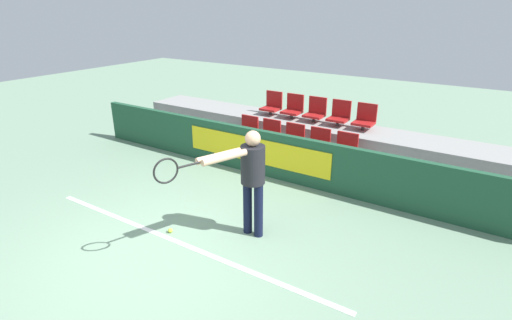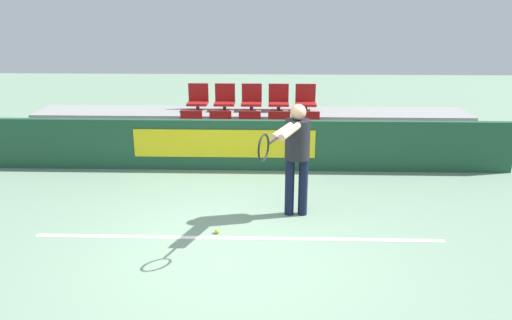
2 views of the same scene
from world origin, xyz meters
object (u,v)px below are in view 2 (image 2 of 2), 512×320
at_px(stadium_chair_8, 279,99).
at_px(stadium_chair_1, 220,128).
at_px(stadium_chair_9, 306,99).
at_px(tennis_player, 296,149).
at_px(stadium_chair_7, 252,99).
at_px(tennis_ball, 217,231).
at_px(stadium_chair_5, 198,99).
at_px(stadium_chair_3, 279,128).
at_px(stadium_chair_0, 191,128).
at_px(stadium_chair_4, 309,128).
at_px(stadium_chair_6, 225,99).
at_px(stadium_chair_2, 250,128).

bearing_deg(stadium_chair_8, stadium_chair_1, -137.01).
xyz_separation_m(stadium_chair_1, stadium_chair_9, (1.68, 1.04, 0.35)).
bearing_deg(stadium_chair_8, tennis_player, -87.26).
bearing_deg(stadium_chair_9, stadium_chair_1, -148.14).
bearing_deg(stadium_chair_7, tennis_ball, -93.69).
bearing_deg(stadium_chair_1, stadium_chair_5, 118.21).
bearing_deg(stadium_chair_7, stadium_chair_3, -61.79).
relative_size(stadium_chair_1, stadium_chair_7, 1.00).
relative_size(stadium_chair_1, stadium_chair_3, 1.00).
distance_m(stadium_chair_1, stadium_chair_8, 1.57).
height_order(stadium_chair_0, stadium_chair_4, same).
bearing_deg(stadium_chair_4, stadium_chair_3, 180.00).
distance_m(stadium_chair_5, stadium_chair_9, 2.23).
height_order(stadium_chair_0, stadium_chair_7, stadium_chair_7).
height_order(stadium_chair_7, tennis_player, tennis_player).
xyz_separation_m(stadium_chair_1, stadium_chair_6, (0.00, 1.04, 0.35)).
distance_m(stadium_chair_6, stadium_chair_7, 0.56).
height_order(stadium_chair_2, stadium_chair_7, stadium_chair_7).
distance_m(stadium_chair_3, stadium_chair_6, 1.57).
xyz_separation_m(stadium_chair_3, tennis_player, (0.18, -2.73, 0.41)).
bearing_deg(tennis_player, stadium_chair_6, 129.25).
distance_m(stadium_chair_4, tennis_player, 2.79).
distance_m(stadium_chair_3, tennis_player, 2.77).
bearing_deg(tennis_player, stadium_chair_3, 114.05).
bearing_deg(stadium_chair_4, tennis_ball, -112.94).
bearing_deg(stadium_chair_8, tennis_ball, -100.93).
xyz_separation_m(stadium_chair_0, stadium_chair_8, (1.68, 1.04, 0.35)).
xyz_separation_m(stadium_chair_4, stadium_chair_8, (-0.56, 1.04, 0.35)).
height_order(stadium_chair_3, stadium_chair_5, stadium_chair_5).
bearing_deg(stadium_chair_2, tennis_ball, -94.85).
bearing_deg(stadium_chair_3, stadium_chair_9, 61.79).
bearing_deg(stadium_chair_6, stadium_chair_1, -90.00).
height_order(stadium_chair_1, stadium_chair_3, same).
distance_m(stadium_chair_0, stadium_chair_1, 0.56).
bearing_deg(stadium_chair_9, stadium_chair_0, -155.01).
bearing_deg(stadium_chair_5, stadium_chair_9, 0.00).
relative_size(stadium_chair_0, stadium_chair_3, 1.00).
relative_size(stadium_chair_2, stadium_chair_6, 1.00).
distance_m(stadium_chair_2, stadium_chair_8, 1.23).
bearing_deg(stadium_chair_9, stadium_chair_8, 180.00).
distance_m(stadium_chair_0, tennis_player, 3.33).
bearing_deg(stadium_chair_2, tennis_player, -74.85).
height_order(stadium_chair_2, stadium_chair_4, same).
xyz_separation_m(stadium_chair_1, stadium_chair_5, (-0.56, 1.04, 0.35)).
relative_size(stadium_chair_8, stadium_chair_9, 1.00).
bearing_deg(tennis_player, stadium_chair_9, 104.54).
bearing_deg(stadium_chair_2, stadium_chair_9, 42.99).
height_order(stadium_chair_8, tennis_player, tennis_player).
xyz_separation_m(stadium_chair_4, stadium_chair_9, (0.00, 1.04, 0.35)).
bearing_deg(stadium_chair_4, stadium_chair_0, 180.00).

